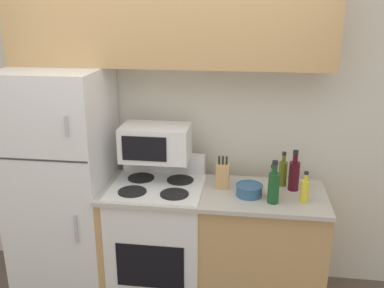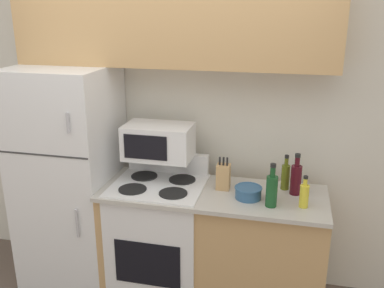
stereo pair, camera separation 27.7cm
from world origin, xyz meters
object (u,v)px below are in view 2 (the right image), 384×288
(bottle_wine_green, at_px, (272,190))
(bottle_vinegar, at_px, (271,188))
(knife_block, at_px, (223,176))
(bottle_cooking_spray, at_px, (304,195))
(bowl, at_px, (248,192))
(refrigerator, at_px, (70,179))
(bottle_wine_red, at_px, (296,178))
(microwave, at_px, (158,141))
(bottle_olive_oil, at_px, (285,176))
(stove, at_px, (160,239))

(bottle_wine_green, bearing_deg, bottle_vinegar, 94.19)
(knife_block, bearing_deg, bottle_cooking_spray, -16.55)
(bowl, height_order, bottle_wine_green, bottle_wine_green)
(refrigerator, bearing_deg, bottle_wine_red, 0.68)
(knife_block, relative_size, bottle_cooking_spray, 1.11)
(microwave, xyz_separation_m, bottle_olive_oil, (0.94, 0.03, -0.20))
(microwave, bearing_deg, knife_block, -7.27)
(microwave, relative_size, bottle_cooking_spray, 2.29)
(stove, relative_size, bowl, 5.78)
(bowl, bearing_deg, refrigerator, 175.03)
(knife_block, height_order, bowl, knife_block)
(microwave, distance_m, bottle_wine_green, 0.92)
(refrigerator, xyz_separation_m, knife_block, (1.23, -0.01, 0.14))
(refrigerator, height_order, bowl, refrigerator)
(knife_block, distance_m, bottle_wine_green, 0.41)
(bottle_wine_green, xyz_separation_m, bottle_vinegar, (-0.01, 0.08, -0.02))
(knife_block, xyz_separation_m, bottle_cooking_spray, (0.56, -0.17, -0.01))
(knife_block, bearing_deg, bowl, -30.67)
(bottle_vinegar, bearing_deg, bottle_wine_red, 43.24)
(microwave, distance_m, bottle_wine_red, 1.03)
(refrigerator, relative_size, bottle_wine_green, 5.93)
(bottle_wine_green, relative_size, bottle_wine_red, 1.00)
(bottle_cooking_spray, bearing_deg, bottle_vinegar, 167.87)
(bottle_olive_oil, bearing_deg, bowl, -138.46)
(bottle_cooking_spray, bearing_deg, bottle_wine_green, -170.11)
(refrigerator, xyz_separation_m, bowl, (1.42, -0.12, 0.09))
(knife_block, height_order, bottle_vinegar, knife_block)
(microwave, bearing_deg, bowl, -14.42)
(microwave, bearing_deg, stove, -76.42)
(stove, height_order, knife_block, knife_block)
(bottle_olive_oil, bearing_deg, bottle_wine_red, -43.65)
(bottle_wine_green, relative_size, bottle_cooking_spray, 1.36)
(microwave, xyz_separation_m, knife_block, (0.50, -0.06, -0.21))
(bottle_wine_green, xyz_separation_m, bottle_olive_oil, (0.08, 0.30, -0.02))
(stove, distance_m, bottle_cooking_spray, 1.17)
(microwave, bearing_deg, bottle_wine_green, -17.36)
(bottle_cooking_spray, bearing_deg, bowl, 171.93)
(microwave, xyz_separation_m, bottle_cooking_spray, (1.07, -0.23, -0.22))
(refrigerator, xyz_separation_m, bottle_cooking_spray, (1.79, -0.18, 0.13))
(microwave, relative_size, knife_block, 2.05)
(bottle_olive_oil, bearing_deg, stove, -170.14)
(stove, relative_size, bottle_vinegar, 4.60)
(bottle_wine_green, height_order, bottle_cooking_spray, bottle_wine_green)
(knife_block, distance_m, bottle_vinegar, 0.37)
(bottle_cooking_spray, bearing_deg, knife_block, 163.45)
(bottle_olive_oil, bearing_deg, knife_block, -167.25)
(bottle_cooking_spray, xyz_separation_m, bottle_wine_red, (-0.06, 0.20, 0.03))
(stove, distance_m, bottle_wine_red, 1.14)
(stove, xyz_separation_m, bowl, (0.67, -0.06, 0.49))
(microwave, xyz_separation_m, bottle_wine_green, (0.86, -0.27, -0.19))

